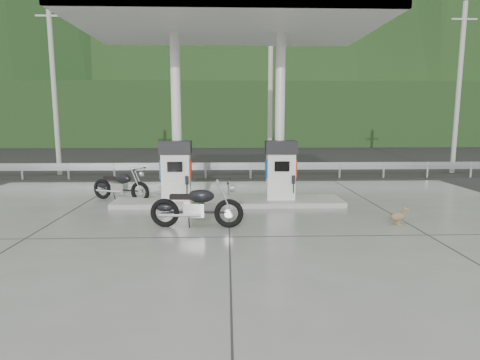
{
  "coord_description": "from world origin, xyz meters",
  "views": [
    {
      "loc": [
        -0.05,
        -9.64,
        2.63
      ],
      "look_at": [
        0.3,
        1.0,
        1.0
      ],
      "focal_mm": 30.0,
      "sensor_mm": 36.0,
      "label": 1
    }
  ],
  "objects_px": {
    "gas_pump_right": "(281,170)",
    "duck": "(398,217)",
    "motorcycle_left": "(121,186)",
    "motorcycle_right": "(197,207)",
    "gas_pump_left": "(176,171)"
  },
  "relations": [
    {
      "from": "gas_pump_right",
      "to": "duck",
      "type": "bearing_deg",
      "value": -44.16
    },
    {
      "from": "gas_pump_right",
      "to": "motorcycle_left",
      "type": "xyz_separation_m",
      "value": [
        -5.07,
        0.68,
        -0.58
      ]
    },
    {
      "from": "motorcycle_right",
      "to": "motorcycle_left",
      "type": "bearing_deg",
      "value": 132.97
    },
    {
      "from": "gas_pump_left",
      "to": "gas_pump_right",
      "type": "relative_size",
      "value": 1.0
    },
    {
      "from": "duck",
      "to": "motorcycle_left",
      "type": "bearing_deg",
      "value": 140.72
    },
    {
      "from": "motorcycle_right",
      "to": "gas_pump_left",
      "type": "bearing_deg",
      "value": 111.06
    },
    {
      "from": "gas_pump_left",
      "to": "motorcycle_right",
      "type": "relative_size",
      "value": 0.85
    },
    {
      "from": "motorcycle_right",
      "to": "duck",
      "type": "relative_size",
      "value": 4.18
    },
    {
      "from": "gas_pump_left",
      "to": "duck",
      "type": "bearing_deg",
      "value": -23.57
    },
    {
      "from": "motorcycle_left",
      "to": "duck",
      "type": "bearing_deg",
      "value": 0.31
    },
    {
      "from": "gas_pump_right",
      "to": "motorcycle_right",
      "type": "distance_m",
      "value": 3.6
    },
    {
      "from": "gas_pump_right",
      "to": "motorcycle_left",
      "type": "bearing_deg",
      "value": 172.41
    },
    {
      "from": "gas_pump_left",
      "to": "duck",
      "type": "height_order",
      "value": "gas_pump_left"
    },
    {
      "from": "motorcycle_right",
      "to": "duck",
      "type": "height_order",
      "value": "motorcycle_right"
    },
    {
      "from": "motorcycle_left",
      "to": "duck",
      "type": "height_order",
      "value": "motorcycle_left"
    }
  ]
}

